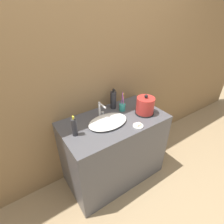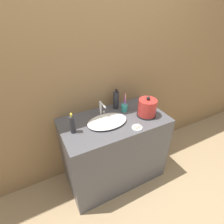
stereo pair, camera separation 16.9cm
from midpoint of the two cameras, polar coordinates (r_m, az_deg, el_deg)
ground_plane at (r=2.18m, az=7.06°, el=-24.73°), size 12.00×12.00×0.00m
wall_back at (r=1.80m, az=-1.25°, el=15.38°), size 6.00×0.04×2.60m
vanity_counter at (r=2.02m, az=3.12°, el=-12.21°), size 1.08×0.59×0.82m
sink_basin at (r=1.70m, az=1.33°, el=-3.13°), size 0.40×0.27×0.04m
faucet at (r=1.77m, az=-0.67°, el=1.14°), size 0.06×0.13×0.16m
electric_kettle at (r=1.84m, az=14.01°, el=1.14°), size 0.20×0.20×0.22m
toothbrush_cup at (r=1.89m, az=6.65°, el=1.42°), size 0.07×0.07×0.22m
lotion_bottle at (r=1.91m, az=3.84°, el=3.83°), size 0.06×0.06×0.23m
shampoo_bottle at (r=1.57m, az=-9.85°, el=-4.12°), size 0.05×0.05×0.20m
soap_dish at (r=1.67m, az=11.10°, el=-5.03°), size 0.10×0.10×0.03m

